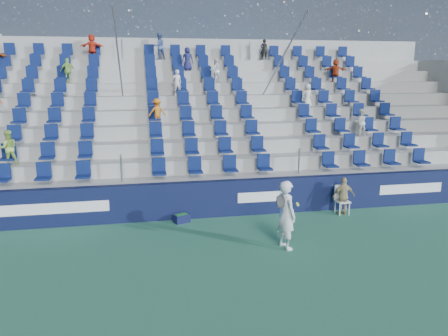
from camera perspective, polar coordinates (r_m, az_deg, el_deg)
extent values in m
plane|color=#2F6F53|center=(11.67, 1.69, -11.19)|extent=(70.00, 70.00, 0.00)
cube|color=#0F1538|center=(14.37, -1.05, -4.02)|extent=(24.00, 0.30, 1.20)
cube|color=white|center=(14.26, -21.22, -4.94)|extent=(3.20, 0.02, 0.34)
cube|color=white|center=(14.54, 4.90, -3.79)|extent=(1.60, 0.02, 0.34)
cube|color=white|center=(16.85, 23.22, -2.49)|extent=(2.40, 0.02, 0.34)
cube|color=#A5A5A0|center=(14.91, -1.43, -3.40)|extent=(24.00, 0.85, 1.20)
cube|color=#A5A5A0|center=(15.66, -1.96, -1.68)|extent=(24.00, 0.85, 1.70)
cube|color=#A5A5A0|center=(16.42, -2.43, -0.12)|extent=(24.00, 0.85, 2.20)
cube|color=#A5A5A0|center=(17.19, -2.86, 1.30)|extent=(24.00, 0.85, 2.70)
cube|color=#A5A5A0|center=(17.97, -3.26, 2.61)|extent=(24.00, 0.85, 3.20)
cube|color=#A5A5A0|center=(18.76, -3.62, 3.80)|extent=(24.00, 0.85, 3.70)
cube|color=#A5A5A0|center=(19.56, -3.95, 4.89)|extent=(24.00, 0.85, 4.20)
cube|color=#A5A5A0|center=(20.37, -4.26, 5.90)|extent=(24.00, 0.85, 4.70)
cube|color=#A5A5A0|center=(21.18, -4.55, 6.83)|extent=(24.00, 0.85, 5.20)
cube|color=#A5A5A0|center=(21.80, -4.78, 8.31)|extent=(24.00, 0.50, 6.20)
cube|color=#0C1A4D|center=(14.68, -1.45, 0.17)|extent=(16.05, 0.50, 0.70)
cube|color=#0C1A4D|center=(15.41, -1.99, 2.65)|extent=(16.05, 0.50, 0.70)
cube|color=#0C1A4D|center=(16.16, -2.48, 4.90)|extent=(16.05, 0.50, 0.70)
cube|color=#0C1A4D|center=(16.94, -2.93, 6.95)|extent=(16.05, 0.50, 0.70)
cube|color=#0C1A4D|center=(17.74, -3.34, 8.82)|extent=(16.05, 0.50, 0.70)
cube|color=#0C1A4D|center=(18.55, -3.71, 10.53)|extent=(16.05, 0.50, 0.70)
cube|color=#0C1A4D|center=(19.39, -4.06, 12.08)|extent=(16.05, 0.50, 0.70)
cube|color=#0C1A4D|center=(20.23, -4.39, 13.51)|extent=(16.05, 0.50, 0.70)
cube|color=#0C1A4D|center=(21.09, -4.69, 14.83)|extent=(16.05, 0.50, 0.70)
cylinder|color=gray|center=(17.56, -13.31, 11.09)|extent=(0.06, 7.68, 4.55)
cylinder|color=gray|center=(18.35, 6.14, 11.40)|extent=(0.06, 7.68, 4.55)
imported|color=#B03917|center=(21.18, 14.36, 12.23)|extent=(1.01, 0.62, 1.04)
imported|color=#99C44E|center=(15.71, -26.35, 2.37)|extent=(0.67, 0.58, 1.15)
imported|color=orange|center=(16.72, -8.73, 7.26)|extent=(0.68, 0.43, 1.00)
imported|color=white|center=(19.48, -1.12, 12.60)|extent=(0.56, 0.46, 1.03)
imported|color=silver|center=(18.06, 17.37, 5.72)|extent=(0.54, 0.43, 1.06)
imported|color=#40578E|center=(20.95, -8.46, 15.42)|extent=(0.69, 0.61, 1.18)
imported|color=#1B1D51|center=(20.17, -4.79, 13.99)|extent=(0.52, 0.36, 1.04)
imported|color=#9DD153|center=(19.39, -19.71, 11.88)|extent=(0.62, 0.30, 1.02)
imported|color=red|center=(21.01, -16.85, 14.89)|extent=(1.03, 0.39, 1.09)
imported|color=beige|center=(18.42, -6.17, 11.02)|extent=(0.42, 0.31, 1.06)
imported|color=beige|center=(18.85, 10.85, 9.28)|extent=(0.53, 0.40, 0.99)
imported|color=black|center=(21.76, 5.25, 15.12)|extent=(0.41, 0.33, 0.98)
imported|color=white|center=(11.85, 8.11, -6.06)|extent=(0.62, 0.78, 1.88)
cylinder|color=navy|center=(11.50, 7.36, -5.79)|extent=(0.03, 0.03, 0.28)
torus|color=black|center=(11.41, 7.40, -4.36)|extent=(0.30, 0.17, 0.28)
plane|color=#262626|center=(11.41, 7.40, -4.36)|extent=(0.30, 0.16, 0.29)
sphere|color=#BFD932|center=(11.66, 9.64, -4.81)|extent=(0.07, 0.07, 0.07)
sphere|color=#BFD932|center=(11.70, 9.55, -4.59)|extent=(0.07, 0.07, 0.07)
cube|color=white|center=(15.14, 15.22, -4.22)|extent=(0.44, 0.44, 0.04)
cube|color=white|center=(15.24, 14.95, -3.07)|extent=(0.42, 0.06, 0.52)
cylinder|color=white|center=(14.99, 14.87, -5.30)|extent=(0.03, 0.03, 0.42)
cylinder|color=white|center=(15.14, 16.04, -5.20)|extent=(0.03, 0.03, 0.42)
cylinder|color=white|center=(15.28, 14.31, -4.93)|extent=(0.03, 0.03, 0.42)
cylinder|color=white|center=(15.43, 15.47, -4.83)|extent=(0.03, 0.03, 0.42)
imported|color=tan|center=(15.04, 15.35, -3.55)|extent=(0.76, 0.33, 1.28)
cube|color=#0F1338|center=(13.99, -5.56, -6.57)|extent=(0.56, 0.47, 0.26)
cube|color=#1E662D|center=(13.97, -5.57, -6.33)|extent=(0.45, 0.36, 0.16)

